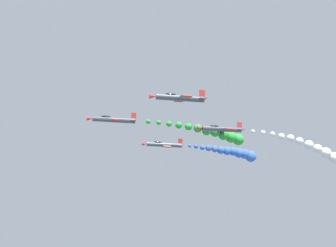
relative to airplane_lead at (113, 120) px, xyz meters
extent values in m
cylinder|color=#474C56|center=(0.01, -0.18, -0.03)|extent=(1.41, 9.00, 1.41)
cone|color=red|center=(0.01, 4.92, -0.03)|extent=(1.34, 1.20, 1.34)
cube|color=#474C56|center=(0.05, -0.58, -0.12)|extent=(8.69, 1.90, 3.38)
cylinder|color=red|center=(-4.27, -0.58, -1.73)|extent=(0.46, 1.40, 0.46)
cylinder|color=red|center=(4.36, -0.58, 1.48)|extent=(0.46, 1.40, 0.46)
cube|color=#474C56|center=(-0.01, -4.18, 0.02)|extent=(3.62, 1.20, 1.49)
cube|color=red|center=(-0.33, -4.28, 0.88)|extent=(0.69, 1.10, 1.55)
ellipsoid|color=black|center=(-0.16, 1.62, 0.44)|extent=(0.99, 2.20, 0.94)
sphere|color=green|center=(0.17, -7.47, 0.06)|extent=(1.00, 1.00, 1.00)
sphere|color=green|center=(0.28, -9.77, 0.02)|extent=(1.04, 1.04, 1.04)
sphere|color=green|center=(0.46, -12.06, -0.08)|extent=(1.25, 1.25, 1.25)
sphere|color=green|center=(1.15, -14.36, 0.03)|extent=(1.54, 1.54, 1.54)
sphere|color=green|center=(1.65, -16.65, -0.01)|extent=(1.66, 1.66, 1.66)
sphere|color=green|center=(2.35, -18.95, -0.01)|extent=(1.93, 1.93, 1.93)
sphere|color=green|center=(3.36, -21.24, -0.13)|extent=(2.06, 2.06, 2.06)
sphere|color=green|center=(4.20, -23.54, 0.05)|extent=(2.30, 2.30, 2.30)
sphere|color=green|center=(5.17, -25.84, -0.17)|extent=(2.53, 2.53, 2.53)
sphere|color=green|center=(6.59, -28.13, -0.14)|extent=(2.68, 2.68, 2.68)
sphere|color=green|center=(7.89, -30.43, -0.15)|extent=(2.82, 2.82, 2.82)
cylinder|color=#474C56|center=(-12.24, -12.27, -0.06)|extent=(1.41, 9.00, 1.41)
cone|color=red|center=(-12.24, -7.17, -0.06)|extent=(1.34, 1.20, 1.34)
cube|color=#474C56|center=(-12.21, -12.67, -0.15)|extent=(8.70, 1.90, 3.35)
cylinder|color=red|center=(-16.52, -12.67, -1.74)|extent=(0.46, 1.40, 0.46)
cylinder|color=red|center=(-7.89, -12.67, 1.44)|extent=(0.46, 1.40, 0.46)
cube|color=#474C56|center=(-12.26, -16.27, -0.01)|extent=(3.63, 1.20, 1.48)
cube|color=red|center=(-12.57, -16.37, 0.85)|extent=(0.68, 1.10, 1.55)
ellipsoid|color=black|center=(-12.41, -10.47, 0.41)|extent=(0.99, 2.20, 0.93)
cylinder|color=#474C56|center=(13.98, -12.85, -0.33)|extent=(1.45, 9.00, 1.45)
cone|color=red|center=(13.98, -7.75, -0.33)|extent=(1.38, 1.20, 1.38)
cube|color=#474C56|center=(14.02, -13.25, -0.42)|extent=(8.50, 1.90, 3.84)
cylinder|color=red|center=(9.80, -13.25, -2.26)|extent=(0.47, 1.40, 0.47)
cylinder|color=red|center=(18.24, -13.25, 1.42)|extent=(0.47, 1.40, 0.47)
cube|color=#474C56|center=(13.96, -16.85, -0.28)|extent=(3.55, 1.20, 1.68)
cube|color=red|center=(13.59, -16.95, 0.56)|extent=(0.77, 1.10, 1.52)
ellipsoid|color=black|center=(13.78, -11.05, 0.13)|extent=(1.01, 2.20, 0.96)
sphere|color=blue|center=(14.08, -19.52, -0.27)|extent=(0.89, 0.89, 0.89)
sphere|color=blue|center=(14.03, -21.19, -0.34)|extent=(1.19, 1.19, 1.19)
sphere|color=blue|center=(14.09, -22.86, -0.57)|extent=(1.35, 1.35, 1.35)
sphere|color=blue|center=(14.23, -24.53, -0.58)|extent=(1.64, 1.64, 1.64)
sphere|color=blue|center=(14.23, -26.20, -0.79)|extent=(1.70, 1.70, 1.70)
sphere|color=blue|center=(14.44, -27.87, -0.92)|extent=(2.04, 2.04, 2.04)
sphere|color=blue|center=(14.42, -29.55, -1.07)|extent=(2.22, 2.22, 2.22)
sphere|color=blue|center=(14.50, -31.22, -1.08)|extent=(2.33, 2.33, 2.33)
sphere|color=blue|center=(14.81, -32.89, -1.38)|extent=(2.51, 2.51, 2.51)
sphere|color=blue|center=(15.04, -34.56, -1.50)|extent=(2.60, 2.60, 2.60)
sphere|color=blue|center=(15.19, -36.23, -2.02)|extent=(3.01, 3.01, 3.01)
cylinder|color=#474C56|center=(1.50, -24.35, -0.22)|extent=(1.40, 9.00, 1.40)
cone|color=red|center=(1.50, -19.25, -0.22)|extent=(1.33, 1.20, 1.33)
cube|color=#474C56|center=(1.53, -24.75, -0.31)|extent=(8.76, 1.90, 3.16)
cylinder|color=red|center=(-2.82, -24.75, -1.81)|extent=(0.46, 1.40, 0.46)
cylinder|color=red|center=(5.88, -24.75, 1.18)|extent=(0.46, 1.40, 0.46)
cube|color=#474C56|center=(1.48, -28.35, -0.17)|extent=(3.65, 1.20, 1.41)
cube|color=red|center=(1.18, -28.45, 0.69)|extent=(0.65, 1.10, 1.56)
ellipsoid|color=black|center=(1.33, -22.55, 0.25)|extent=(0.98, 2.20, 0.92)
sphere|color=white|center=(1.58, -31.71, -0.38)|extent=(0.96, 0.96, 0.96)
sphere|color=white|center=(1.52, -34.07, -0.54)|extent=(1.14, 1.14, 1.14)
sphere|color=white|center=(1.69, -36.43, -0.72)|extent=(1.22, 1.22, 1.22)
sphere|color=white|center=(2.15, -38.79, -1.00)|extent=(1.55, 1.55, 1.55)
sphere|color=white|center=(2.41, -41.15, -1.21)|extent=(1.78, 1.78, 1.78)
sphere|color=white|center=(2.77, -43.51, -1.70)|extent=(1.84, 1.84, 1.84)
sphere|color=white|center=(2.94, -45.87, -2.43)|extent=(2.18, 2.18, 2.18)
sphere|color=white|center=(3.44, -48.23, -3.16)|extent=(2.23, 2.23, 2.23)
sphere|color=white|center=(4.07, -50.59, -3.86)|extent=(2.58, 2.58, 2.58)
sphere|color=white|center=(4.62, -52.95, -4.82)|extent=(2.73, 2.73, 2.73)
camera|label=1|loc=(-67.19, -2.01, -28.05)|focal=36.13mm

